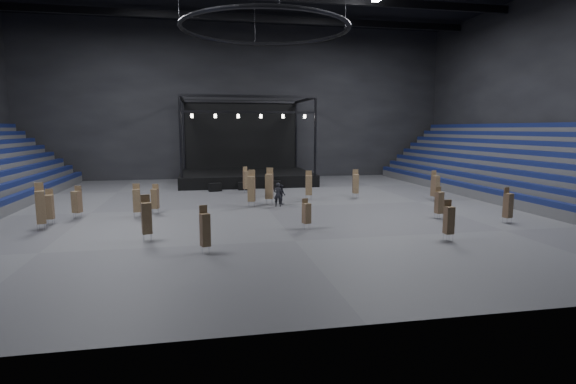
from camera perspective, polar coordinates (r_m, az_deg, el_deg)
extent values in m
plane|color=#49494B|center=(34.04, -2.77, -1.93)|extent=(50.00, 50.00, 0.00)
cube|color=black|center=(54.48, -6.09, 11.27)|extent=(50.00, 0.20, 18.00)
cube|color=black|center=(13.46, 10.97, 21.28)|extent=(50.00, 0.20, 18.00)
cube|color=black|center=(44.71, 31.43, 10.87)|extent=(0.20, 42.00, 18.00)
cube|color=#0D163A|center=(36.08, -32.57, -1.10)|extent=(0.59, 40.00, 0.40)
cube|color=#464649|center=(42.64, 27.00, -0.27)|extent=(7.20, 40.00, 0.75)
cube|color=#0D163A|center=(40.63, 23.40, 0.39)|extent=(0.59, 40.00, 0.40)
cube|color=#464649|center=(42.87, 27.51, 0.24)|extent=(6.30, 40.00, 1.50)
cube|color=#0D163A|center=(41.06, 24.50, 1.46)|extent=(0.59, 40.00, 0.40)
cube|color=#464649|center=(43.11, 28.01, 0.75)|extent=(5.40, 40.00, 2.25)
cube|color=#0D163A|center=(41.52, 25.57, 2.50)|extent=(0.59, 40.00, 0.40)
cube|color=#464649|center=(43.36, 28.51, 1.25)|extent=(4.50, 40.00, 3.00)
cube|color=#0D163A|center=(42.01, 26.62, 3.52)|extent=(0.59, 40.00, 0.40)
cube|color=#464649|center=(43.61, 29.00, 1.75)|extent=(3.60, 40.00, 3.75)
cube|color=#0D163A|center=(42.52, 27.65, 4.51)|extent=(0.59, 40.00, 0.40)
cube|color=#464649|center=(43.86, 29.48, 2.24)|extent=(2.70, 40.00, 4.50)
cube|color=#0D163A|center=(43.06, 28.65, 5.48)|extent=(0.59, 40.00, 0.40)
cube|color=#464649|center=(44.13, 29.96, 2.73)|extent=(1.80, 40.00, 5.25)
cube|color=#0D163A|center=(43.63, 29.63, 6.42)|extent=(0.59, 40.00, 0.40)
cube|color=#464649|center=(44.40, 30.43, 3.21)|extent=(0.90, 40.00, 6.00)
cube|color=#0D163A|center=(44.22, 30.59, 7.34)|extent=(0.59, 40.00, 0.40)
cube|color=black|center=(49.20, -5.38, 1.83)|extent=(14.00, 10.00, 1.20)
cube|color=black|center=(53.70, -5.96, 7.26)|extent=(13.30, 0.30, 8.00)
cylinder|color=black|center=(44.12, -13.48, 6.80)|extent=(0.24, 0.24, 7.80)
cylinder|color=black|center=(53.31, -13.08, 6.99)|extent=(0.24, 0.24, 7.80)
cylinder|color=black|center=(45.54, 3.48, 7.03)|extent=(0.24, 0.24, 7.80)
cylinder|color=black|center=(54.49, 1.04, 7.21)|extent=(0.24, 0.24, 7.80)
cube|color=black|center=(44.45, -4.92, 12.03)|extent=(13.40, 0.25, 0.25)
cube|color=black|center=(53.59, -6.01, 11.32)|extent=(13.40, 0.25, 0.25)
cube|color=black|center=(44.37, -4.90, 10.09)|extent=(13.40, 0.20, 0.20)
cylinder|color=white|center=(44.10, -12.11, 9.44)|extent=(0.24, 0.24, 0.35)
cylinder|color=white|center=(44.12, -9.22, 9.51)|extent=(0.24, 0.24, 0.35)
cylinder|color=white|center=(44.25, -6.33, 9.56)|extent=(0.24, 0.24, 0.35)
cylinder|color=white|center=(44.49, -3.47, 9.59)|extent=(0.24, 0.24, 0.35)
cylinder|color=white|center=(44.83, -0.64, 9.59)|extent=(0.24, 0.24, 0.35)
cylinder|color=white|center=(45.28, 2.14, 9.57)|extent=(0.24, 0.24, 0.35)
torus|color=black|center=(34.27, -2.92, 20.01)|extent=(12.30, 12.30, 0.30)
cylinder|color=black|center=(40.63, -4.24, 21.70)|extent=(0.04, 0.04, 5.00)
cube|color=black|center=(49.72, -5.59, 21.15)|extent=(49.00, 0.35, 0.70)
cube|color=black|center=(43.06, -9.24, 0.60)|extent=(1.30, 0.90, 0.78)
cube|color=black|center=(43.61, -5.58, 0.75)|extent=(1.23, 0.76, 0.77)
cube|color=black|center=(44.02, -1.73, 0.89)|extent=(1.26, 0.67, 0.82)
cylinder|color=silver|center=(39.26, -2.48, -0.33)|extent=(0.03, 0.03, 0.35)
cylinder|color=silver|center=(39.59, -2.55, -0.26)|extent=(0.03, 0.03, 0.35)
cylinder|color=silver|center=(39.31, -2.00, -0.32)|extent=(0.03, 0.03, 0.35)
cylinder|color=silver|center=(39.64, -2.08, -0.25)|extent=(0.03, 0.03, 0.35)
cube|color=olive|center=(39.34, -2.28, 0.90)|extent=(0.55, 0.55, 1.30)
cube|color=olive|center=(39.44, -2.24, 1.80)|extent=(0.40, 0.19, 0.72)
cylinder|color=silver|center=(32.63, -25.56, -2.78)|extent=(0.03, 0.03, 0.41)
cylinder|color=silver|center=(33.00, -25.40, -2.66)|extent=(0.03, 0.03, 0.41)
cylinder|color=silver|center=(32.54, -24.90, -2.77)|extent=(0.03, 0.03, 0.41)
cylinder|color=silver|center=(32.91, -24.74, -2.65)|extent=(0.03, 0.03, 0.41)
cube|color=olive|center=(32.62, -25.24, -1.14)|extent=(0.64, 0.64, 1.42)
cube|color=olive|center=(32.70, -25.10, 0.05)|extent=(0.46, 0.24, 0.78)
cylinder|color=silver|center=(32.50, -16.81, -2.41)|extent=(0.03, 0.03, 0.37)
cylinder|color=silver|center=(32.85, -16.75, -2.30)|extent=(0.03, 0.03, 0.37)
cylinder|color=silver|center=(32.47, -16.19, -2.39)|extent=(0.03, 0.03, 0.37)
cylinder|color=silver|center=(32.81, -16.13, -2.28)|extent=(0.03, 0.03, 0.37)
cube|color=olive|center=(32.52, -16.53, -0.83)|extent=(0.55, 0.55, 1.38)
cube|color=olive|center=(32.60, -16.47, 0.33)|extent=(0.43, 0.16, 0.76)
cylinder|color=silver|center=(25.16, 19.52, -5.53)|extent=(0.03, 0.03, 0.37)
cylinder|color=silver|center=(25.45, 19.12, -5.36)|extent=(0.03, 0.03, 0.37)
cylinder|color=silver|center=(25.34, 20.20, -5.47)|extent=(0.03, 0.03, 0.37)
cylinder|color=silver|center=(25.63, 19.79, -5.30)|extent=(0.03, 0.03, 0.37)
cube|color=olive|center=(25.21, 19.75, -3.40)|extent=(0.46, 0.46, 1.45)
cube|color=olive|center=(25.24, 19.60, -1.81)|extent=(0.42, 0.07, 0.80)
cylinder|color=silver|center=(31.02, 18.45, -2.98)|extent=(0.03, 0.03, 0.36)
cylinder|color=silver|center=(31.32, 18.14, -2.86)|extent=(0.03, 0.03, 0.36)
cylinder|color=silver|center=(31.19, 19.00, -2.94)|extent=(0.03, 0.03, 0.36)
cylinder|color=silver|center=(31.49, 18.69, -2.83)|extent=(0.03, 0.03, 0.36)
cube|color=olive|center=(31.10, 18.64, -1.28)|extent=(0.48, 0.48, 1.43)
cube|color=olive|center=(31.15, 18.50, -0.03)|extent=(0.42, 0.10, 0.78)
cylinder|color=silver|center=(37.05, 2.40, -0.77)|extent=(0.03, 0.03, 0.44)
cylinder|color=silver|center=(37.45, 2.25, -0.67)|extent=(0.03, 0.03, 0.44)
cylinder|color=silver|center=(37.15, 3.03, -0.75)|extent=(0.03, 0.03, 0.44)
cylinder|color=silver|center=(37.55, 2.87, -0.65)|extent=(0.03, 0.03, 0.44)
cube|color=olive|center=(37.16, 2.65, 0.86)|extent=(0.62, 0.62, 1.62)
cube|color=olive|center=(37.29, 2.64, 2.06)|extent=(0.51, 0.16, 0.89)
cylinder|color=silver|center=(34.98, -2.68, -1.28)|extent=(0.03, 0.03, 0.46)
cylinder|color=silver|center=(35.41, -2.79, -1.17)|extent=(0.03, 0.03, 0.46)
cylinder|color=silver|center=(35.05, -1.98, -1.26)|extent=(0.03, 0.03, 0.46)
cylinder|color=silver|center=(35.47, -2.09, -1.15)|extent=(0.03, 0.03, 0.46)
cube|color=olive|center=(35.05, -2.40, 0.72)|extent=(0.71, 0.71, 1.93)
cube|color=olive|center=(35.17, -2.32, 2.25)|extent=(0.51, 0.26, 1.06)
cylinder|color=silver|center=(33.93, -4.95, -1.61)|extent=(0.03, 0.03, 0.44)
cylinder|color=silver|center=(34.34, -5.02, -1.49)|extent=(0.03, 0.03, 0.44)
cylinder|color=silver|center=(33.97, -4.25, -1.59)|extent=(0.03, 0.03, 0.44)
cylinder|color=silver|center=(34.38, -4.34, -1.47)|extent=(0.03, 0.03, 0.44)
cube|color=olive|center=(33.98, -4.66, 0.41)|extent=(0.65, 0.65, 1.90)
cube|color=olive|center=(34.09, -4.62, 1.96)|extent=(0.50, 0.20, 1.05)
cylinder|color=silver|center=(38.31, 18.01, -0.87)|extent=(0.03, 0.03, 0.43)
cylinder|color=silver|center=(38.66, 17.72, -0.78)|extent=(0.03, 0.03, 0.43)
cylinder|color=silver|center=(38.51, 18.54, -0.85)|extent=(0.03, 0.03, 0.43)
cylinder|color=silver|center=(38.86, 18.24, -0.76)|extent=(0.03, 0.03, 0.43)
cube|color=olive|center=(38.44, 18.19, 0.73)|extent=(0.64, 0.64, 1.68)
cube|color=olive|center=(38.50, 18.02, 1.93)|extent=(0.49, 0.20, 0.92)
cylinder|color=silver|center=(31.47, -18.97, -2.82)|extent=(0.03, 0.03, 0.40)
cylinder|color=silver|center=(31.83, -18.88, -2.69)|extent=(0.03, 0.03, 0.40)
cylinder|color=silver|center=(31.42, -18.29, -2.81)|extent=(0.03, 0.03, 0.40)
cylinder|color=silver|center=(31.78, -18.21, -2.68)|extent=(0.03, 0.03, 0.40)
cube|color=olive|center=(31.47, -18.66, -1.04)|extent=(0.52, 0.52, 1.52)
cube|color=olive|center=(31.56, -18.71, 0.29)|extent=(0.46, 0.10, 0.83)
cylinder|color=silver|center=(26.46, 2.10, -4.44)|extent=(0.03, 0.03, 0.35)
cylinder|color=silver|center=(26.77, 1.94, -4.29)|extent=(0.03, 0.03, 0.35)
cylinder|color=silver|center=(26.53, 2.79, -4.41)|extent=(0.03, 0.03, 0.35)
cylinder|color=silver|center=(26.85, 2.62, -4.26)|extent=(0.03, 0.03, 0.35)
cube|color=olive|center=(26.50, 2.37, -2.72)|extent=(0.53, 0.53, 1.19)
cube|color=olive|center=(26.54, 2.17, -1.50)|extent=(0.39, 0.19, 0.66)
cylinder|color=silver|center=(31.16, 25.99, -3.34)|extent=(0.03, 0.03, 0.36)
cylinder|color=silver|center=(31.43, 25.62, -3.22)|extent=(0.03, 0.03, 0.36)
cylinder|color=silver|center=(31.37, 26.49, -3.30)|extent=(0.03, 0.03, 0.36)
cylinder|color=silver|center=(31.63, 26.12, -3.18)|extent=(0.03, 0.03, 0.36)
cube|color=olive|center=(31.24, 26.16, -1.56)|extent=(0.52, 0.52, 1.53)
cube|color=olive|center=(31.25, 25.99, -0.22)|extent=(0.42, 0.15, 0.84)
cylinder|color=silver|center=(41.58, -5.56, 0.12)|extent=(0.03, 0.03, 0.37)
cylinder|color=silver|center=(41.93, -5.60, 0.18)|extent=(0.03, 0.03, 0.37)
cylinder|color=silver|center=(41.62, -5.08, 0.13)|extent=(0.03, 0.03, 0.37)
cylinder|color=silver|center=(41.96, -5.13, 0.19)|extent=(0.03, 0.03, 0.37)
cube|color=olive|center=(41.65, -5.36, 1.53)|extent=(0.55, 0.55, 1.65)
cube|color=olive|center=(41.73, -5.48, 2.61)|extent=(0.42, 0.18, 0.91)
cylinder|color=silver|center=(24.78, -17.91, -5.62)|extent=(0.03, 0.03, 0.41)
cylinder|color=silver|center=(25.15, -17.81, -5.41)|extent=(0.03, 0.03, 0.41)
cylinder|color=silver|center=(24.73, -17.02, -5.60)|extent=(0.03, 0.03, 0.41)
cylinder|color=silver|center=(25.11, -16.93, -5.40)|extent=(0.03, 0.03, 0.41)
cube|color=olive|center=(24.73, -17.52, -3.19)|extent=(0.59, 0.59, 1.65)
cube|color=olive|center=(24.79, -17.66, -1.34)|extent=(0.47, 0.17, 0.91)
cylinder|color=silver|center=(21.78, -10.85, -7.32)|extent=(0.03, 0.03, 0.34)
cylinder|color=silver|center=(22.09, -10.85, -7.10)|extent=(0.03, 0.03, 0.34)
cylinder|color=silver|center=(21.78, -9.99, -7.30)|extent=(0.03, 0.03, 0.34)
cylinder|color=silver|center=(22.09, -10.01, -7.08)|extent=(0.03, 0.03, 0.34)
cube|color=olive|center=(21.71, -10.49, -4.76)|extent=(0.53, 0.53, 1.58)
cube|color=olive|center=(21.71, -10.70, -2.77)|extent=(0.38, 0.19, 0.87)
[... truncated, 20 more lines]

